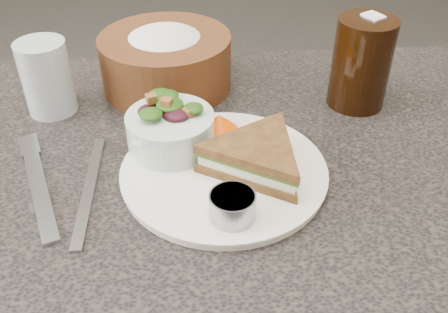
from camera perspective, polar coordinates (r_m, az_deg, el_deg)
name	(u,v)px	position (r m, az deg, el deg)	size (l,w,h in m)	color
dinner_plate	(224,172)	(0.63, 0.00, -1.77)	(0.26, 0.26, 0.01)	silver
sandwich	(257,157)	(0.61, 3.82, -0.02)	(0.16, 0.16, 0.04)	brown
salad_bowl	(170,125)	(0.65, -6.16, 3.58)	(0.12, 0.12, 0.07)	silver
dressing_ramekin	(232,206)	(0.55, 0.96, -5.72)	(0.05, 0.05, 0.03)	#8F929D
orange_wedge	(219,123)	(0.69, -0.55, 3.88)	(0.06, 0.06, 0.02)	#FE5400
fork	(39,189)	(0.65, -20.38, -3.47)	(0.02, 0.20, 0.01)	#A3A8B3
knife	(89,188)	(0.63, -15.12, -3.51)	(0.01, 0.21, 0.00)	#949596
bread_basket	(165,53)	(0.81, -6.71, 11.67)	(0.21, 0.21, 0.12)	brown
cola_glass	(362,59)	(0.77, 15.48, 10.64)	(0.09, 0.09, 0.15)	black
water_glass	(47,77)	(0.78, -19.60, 8.50)	(0.07, 0.07, 0.11)	#A6B1B9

